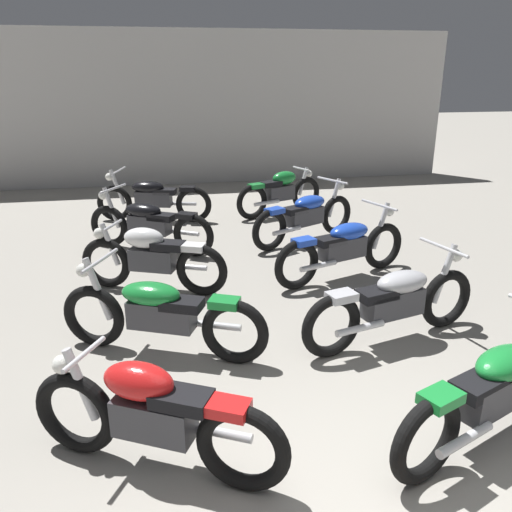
# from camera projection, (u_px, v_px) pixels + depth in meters

# --- Properties ---
(back_wall) EXTENTS (12.52, 0.24, 3.60)m
(back_wall) POSITION_uv_depth(u_px,v_px,m) (200.00, 109.00, 12.75)
(back_wall) COLOR #BCBAB7
(back_wall) RESTS_ON ground
(motorcycle_left_row_0) EXTENTS (1.79, 1.02, 0.88)m
(motorcycle_left_row_0) POSITION_uv_depth(u_px,v_px,m) (153.00, 415.00, 3.66)
(motorcycle_left_row_0) COLOR black
(motorcycle_left_row_0) RESTS_ON ground
(motorcycle_left_row_1) EXTENTS (2.03, 1.06, 0.97)m
(motorcycle_left_row_1) POSITION_uv_depth(u_px,v_px,m) (160.00, 313.00, 5.19)
(motorcycle_left_row_1) COLOR black
(motorcycle_left_row_1) RESTS_ON ground
(motorcycle_left_row_2) EXTENTS (1.86, 0.86, 0.88)m
(motorcycle_left_row_2) POSITION_uv_depth(u_px,v_px,m) (152.00, 257.00, 6.69)
(motorcycle_left_row_2) COLOR black
(motorcycle_left_row_2) RESTS_ON ground
(motorcycle_left_row_3) EXTENTS (1.93, 1.21, 0.97)m
(motorcycle_left_row_3) POSITION_uv_depth(u_px,v_px,m) (149.00, 223.00, 8.19)
(motorcycle_left_row_3) COLOR black
(motorcycle_left_row_3) RESTS_ON ground
(motorcycle_left_row_4) EXTENTS (2.13, 0.82, 0.97)m
(motorcycle_left_row_4) POSITION_uv_depth(u_px,v_px,m) (153.00, 198.00, 9.79)
(motorcycle_left_row_4) COLOR black
(motorcycle_left_row_4) RESTS_ON ground
(motorcycle_right_row_0) EXTENTS (2.04, 1.03, 0.97)m
(motorcycle_right_row_0) POSITION_uv_depth(u_px,v_px,m) (495.00, 390.00, 3.96)
(motorcycle_right_row_0) COLOR black
(motorcycle_right_row_0) RESTS_ON ground
(motorcycle_right_row_1) EXTENTS (2.13, 0.85, 0.97)m
(motorcycle_right_row_1) POSITION_uv_depth(u_px,v_px,m) (394.00, 301.00, 5.45)
(motorcycle_right_row_1) COLOR black
(motorcycle_right_row_1) RESTS_ON ground
(motorcycle_right_row_2) EXTENTS (2.08, 0.95, 0.97)m
(motorcycle_right_row_2) POSITION_uv_depth(u_px,v_px,m) (343.00, 247.00, 7.12)
(motorcycle_right_row_2) COLOR black
(motorcycle_right_row_2) RESTS_ON ground
(motorcycle_right_row_3) EXTENTS (1.98, 1.14, 0.97)m
(motorcycle_right_row_3) POSITION_uv_depth(u_px,v_px,m) (305.00, 215.00, 8.63)
(motorcycle_right_row_3) COLOR black
(motorcycle_right_row_3) RESTS_ON ground
(motorcycle_right_row_4) EXTENTS (1.86, 0.86, 0.88)m
(motorcycle_right_row_4) POSITION_uv_depth(u_px,v_px,m) (280.00, 191.00, 10.26)
(motorcycle_right_row_4) COLOR black
(motorcycle_right_row_4) RESTS_ON ground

